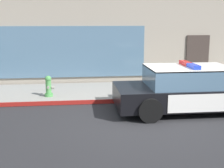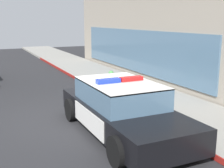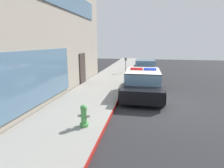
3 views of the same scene
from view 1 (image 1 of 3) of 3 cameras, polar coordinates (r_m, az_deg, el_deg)
The scene contains 6 objects.
ground at distance 8.62m, azimuth 5.93°, elevation -7.06°, with size 48.00×48.00×0.00m, color #262628.
sidewalk at distance 11.90m, azimuth 2.29°, elevation -1.31°, with size 48.00×2.85×0.15m, color gray.
curb_red_paint at distance 10.52m, azimuth 3.51°, elevation -3.08°, with size 28.80×0.04×0.14m, color maroon.
storefront_building at distance 18.09m, azimuth -9.15°, elevation 13.82°, with size 19.75×10.39×6.90m.
police_cruiser at distance 9.80m, azimuth 14.53°, elevation -0.93°, with size 4.82×2.11×1.49m.
fire_hydrant at distance 10.93m, azimuth -11.55°, elevation -0.43°, with size 0.34×0.39×0.73m.
Camera 1 is at (-1.82, -7.95, 2.78)m, focal length 49.85 mm.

